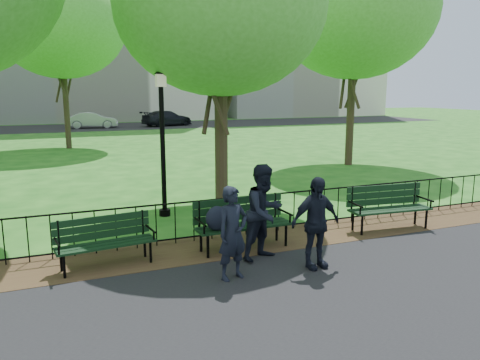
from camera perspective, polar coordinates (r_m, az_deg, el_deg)
name	(u,v)px	position (r m, az deg, el deg)	size (l,w,h in m)	color
ground	(259,271)	(8.51, 2.34, -11.00)	(120.00, 120.00, 0.00)	#195516
dirt_strip	(229,245)	(9.80, -1.36, -7.89)	(60.00, 1.60, 0.01)	#3A2417
far_street	(89,127)	(42.41, -17.94, 6.15)	(70.00, 9.00, 0.01)	black
iron_fence	(220,216)	(10.11, -2.39, -4.43)	(24.06, 0.06, 1.00)	black
apartment_east	(288,19)	(63.09, 5.87, 18.95)	(20.00, 15.00, 24.00)	white
park_bench_main	(232,218)	(9.28, -1.02, -4.64)	(1.98, 0.67, 1.11)	black
park_bench_left_a	(104,236)	(8.89, -16.19, -6.58)	(1.80, 0.73, 0.99)	black
park_bench_right_a	(388,202)	(11.30, 17.56, -2.61)	(1.99, 0.78, 1.10)	black
lamppost	(162,138)	(11.83, -9.43, 5.09)	(0.33, 0.33, 3.67)	black
tree_near_e	(220,5)	(12.82, -2.43, 20.57)	(5.51, 5.51, 7.67)	#2D2116
tree_mid_e	(355,10)	(20.72, 13.86, 19.53)	(6.59, 6.59, 9.18)	#2D2116
tree_far_c	(60,22)	(27.56, -21.05, 17.51)	(6.88, 6.88, 9.58)	#2D2116
person_left	(233,233)	(7.89, -0.89, -6.49)	(0.59, 0.38, 1.60)	black
person_mid	(264,212)	(8.81, 2.99, -3.92)	(0.89, 0.46, 1.82)	black
person_right	(316,223)	(8.48, 9.19, -5.16)	(0.98, 0.40, 1.67)	black
sedan_silver	(92,120)	(41.19, -17.56, 6.99)	(1.42, 4.08, 1.34)	#929599
sedan_dark	(167,118)	(42.29, -8.88, 7.45)	(1.88, 4.62, 1.34)	black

